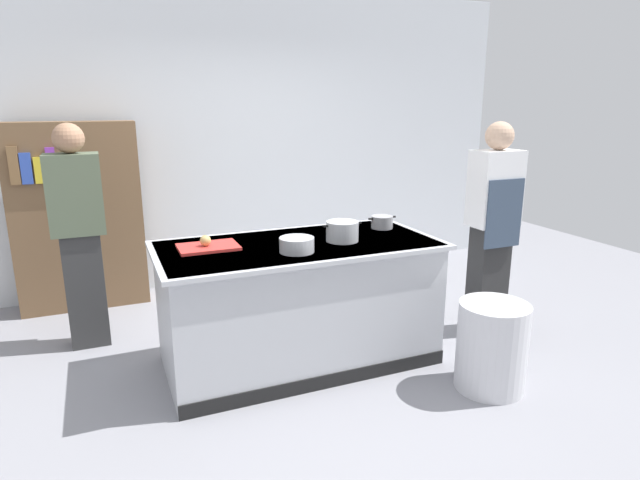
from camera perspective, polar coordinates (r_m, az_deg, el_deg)
ground_plane at (r=4.05m, az=-2.21°, el=-12.76°), size 10.00×10.00×0.00m
back_wall at (r=5.62m, az=-10.11°, el=10.73°), size 6.40×0.12×3.00m
counter_island at (r=3.85m, az=-2.28°, el=-6.61°), size 1.98×0.98×0.90m
cutting_board at (r=3.66m, az=-11.96°, el=-0.74°), size 0.40×0.28×0.02m
onion at (r=3.64m, az=-12.25°, el=-0.07°), size 0.08×0.08×0.08m
stock_pot at (r=3.76m, az=2.42°, el=0.96°), size 0.30×0.23×0.14m
sauce_pan at (r=4.18m, az=6.70°, el=1.94°), size 0.24×0.17×0.10m
mixing_bowl at (r=3.49m, az=-2.52°, el=-0.51°), size 0.23×0.23×0.10m
trash_bin at (r=3.74m, az=18.02°, el=-10.84°), size 0.46×0.46×0.60m
person_chef at (r=4.47m, az=18.10°, el=1.67°), size 0.38×0.25×1.72m
person_guest at (r=4.38m, az=-24.51°, el=0.77°), size 0.38×0.24×1.72m
bookshelf at (r=5.27m, az=-24.62°, el=2.26°), size 1.10×0.31×1.70m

